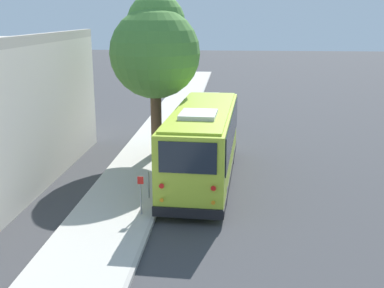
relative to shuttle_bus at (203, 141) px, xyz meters
name	(u,v)px	position (x,y,z in m)	size (l,w,h in m)	color
ground_plane	(206,172)	(1.24, -0.06, -1.85)	(160.00, 160.00, 0.00)	#3D3D3F
sidewalk_slab	(140,169)	(1.24, 3.09, -1.77)	(80.00, 3.02, 0.15)	beige
curb_strip	(173,170)	(1.24, 1.50, -1.77)	(80.00, 0.14, 0.15)	#AAA69D
shuttle_bus	(203,141)	(0.00, 0.00, 0.00)	(9.74, 3.02, 3.44)	#ADC633
parked_sedan_gray	(204,119)	(10.29, 0.55, -1.26)	(4.36, 1.96, 1.28)	slate
parked_sedan_white	(210,103)	(15.98, 0.45, -1.23)	(4.26, 1.76, 1.33)	silver
street_tree	(155,47)	(3.74, 2.62, 3.76)	(4.48, 4.48, 8.09)	brown
sign_post_near	(141,195)	(-4.21, 1.98, -0.96)	(0.06, 0.22, 1.43)	gray
sign_post_far	(149,185)	(-2.58, 1.98, -1.17)	(0.06, 0.06, 1.07)	gray
fire_hydrant	(177,130)	(7.39, 1.99, -1.30)	(0.22, 0.22, 0.81)	#99999E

